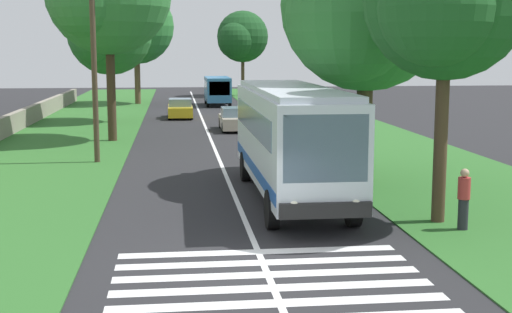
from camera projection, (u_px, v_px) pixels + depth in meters
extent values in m
plane|color=#262628|center=(264.00, 265.00, 16.33)|extent=(160.00, 160.00, 0.00)
cube|color=#2D6628|center=(28.00, 166.00, 30.13)|extent=(120.00, 8.00, 0.04)
cube|color=#2D6628|center=(402.00, 160.00, 32.00)|extent=(120.00, 8.00, 0.04)
cube|color=silver|center=(221.00, 163.00, 31.07)|extent=(110.00, 0.16, 0.01)
cube|color=silver|center=(290.00, 136.00, 23.35)|extent=(11.00, 2.50, 2.90)
cube|color=slate|center=(289.00, 120.00, 23.56)|extent=(9.68, 2.54, 0.85)
cube|color=slate|center=(326.00, 149.00, 17.93)|extent=(0.08, 2.20, 1.74)
cube|color=#1E4C9E|center=(290.00, 166.00, 23.49)|extent=(10.78, 2.53, 0.36)
cube|color=silver|center=(291.00, 90.00, 23.12)|extent=(10.56, 2.30, 0.18)
cube|color=black|center=(326.00, 210.00, 18.05)|extent=(0.16, 2.40, 0.40)
sphere|color=#F2EDCC|center=(294.00, 206.00, 18.00)|extent=(0.24, 0.24, 0.24)
sphere|color=#F2EDCC|center=(356.00, 204.00, 18.18)|extent=(0.24, 0.24, 0.24)
cylinder|color=black|center=(272.00, 209.00, 19.61)|extent=(1.10, 0.32, 1.10)
cylinder|color=black|center=(245.00, 166.00, 26.88)|extent=(1.10, 0.32, 1.10)
cylinder|color=black|center=(353.00, 207.00, 19.88)|extent=(1.10, 0.32, 1.10)
cylinder|color=black|center=(305.00, 165.00, 27.15)|extent=(1.10, 0.32, 1.10)
cube|color=silver|center=(280.00, 303.00, 13.89)|extent=(0.45, 6.80, 0.01)
cube|color=silver|center=(273.00, 288.00, 14.78)|extent=(0.45, 6.80, 0.01)
cube|color=silver|center=(268.00, 275.00, 15.66)|extent=(0.45, 6.80, 0.01)
cube|color=silver|center=(263.00, 263.00, 16.54)|extent=(0.45, 6.80, 0.01)
cube|color=silver|center=(258.00, 252.00, 17.43)|extent=(0.45, 6.80, 0.01)
cube|color=#B7A893|center=(235.00, 122.00, 43.85)|extent=(4.30, 1.75, 0.70)
cube|color=slate|center=(235.00, 112.00, 43.66)|extent=(2.00, 1.61, 0.55)
cylinder|color=black|center=(224.00, 128.00, 42.47)|extent=(0.64, 0.22, 0.64)
cylinder|color=black|center=(221.00, 123.00, 45.12)|extent=(0.64, 0.22, 0.64)
cylinder|color=black|center=(250.00, 127.00, 42.65)|extent=(0.64, 0.22, 0.64)
cylinder|color=black|center=(245.00, 123.00, 45.30)|extent=(0.64, 0.22, 0.64)
cube|color=gold|center=(180.00, 111.00, 51.80)|extent=(4.30, 1.75, 0.70)
cube|color=slate|center=(180.00, 102.00, 51.61)|extent=(2.00, 1.61, 0.55)
cylinder|color=black|center=(169.00, 115.00, 50.41)|extent=(0.64, 0.22, 0.64)
cylinder|color=black|center=(170.00, 112.00, 53.07)|extent=(0.64, 0.22, 0.64)
cylinder|color=black|center=(191.00, 115.00, 50.59)|extent=(0.64, 0.22, 0.64)
cylinder|color=black|center=(191.00, 112.00, 53.24)|extent=(0.64, 0.22, 0.64)
cube|color=teal|center=(217.00, 89.00, 63.30)|extent=(6.00, 2.10, 2.10)
cube|color=slate|center=(217.00, 85.00, 63.44)|extent=(5.04, 2.13, 0.70)
cube|color=slate|center=(220.00, 88.00, 60.35)|extent=(0.06, 1.76, 1.18)
cylinder|color=black|center=(208.00, 103.00, 61.49)|extent=(0.76, 0.24, 0.76)
cylinder|color=black|center=(206.00, 100.00, 65.22)|extent=(0.76, 0.24, 0.76)
cylinder|color=black|center=(230.00, 103.00, 61.70)|extent=(0.76, 0.24, 0.76)
cylinder|color=black|center=(227.00, 100.00, 65.44)|extent=(0.76, 0.24, 0.76)
cylinder|color=brown|center=(111.00, 89.00, 48.34)|extent=(0.49, 0.49, 4.49)
sphere|color=#286B2D|center=(110.00, 32.00, 47.77)|extent=(5.72, 5.72, 5.72)
sphere|color=#286B2D|center=(112.00, 39.00, 49.52)|extent=(3.78, 3.78, 3.78)
sphere|color=#286B2D|center=(94.00, 38.00, 46.33)|extent=(3.33, 3.33, 3.33)
cylinder|color=#3D2D1E|center=(111.00, 84.00, 38.18)|extent=(0.47, 0.47, 6.12)
sphere|color=#337A38|center=(112.00, 3.00, 39.51)|extent=(3.88, 3.88, 3.88)
cylinder|color=brown|center=(137.00, 76.00, 64.87)|extent=(0.52, 0.52, 5.15)
sphere|color=#286B2D|center=(136.00, 26.00, 64.21)|extent=(6.81, 6.81, 6.81)
sphere|color=#286B2D|center=(137.00, 33.00, 66.29)|extent=(4.24, 4.24, 4.24)
sphere|color=#286B2D|center=(124.00, 31.00, 62.49)|extent=(5.06, 5.06, 5.06)
cylinder|color=#4C3826|center=(364.00, 117.00, 26.56)|extent=(0.60, 0.60, 4.78)
sphere|color=#337A38|center=(367.00, 4.00, 25.95)|extent=(6.38, 6.38, 6.38)
sphere|color=#337A38|center=(353.00, 20.00, 27.90)|extent=(4.16, 4.16, 4.16)
sphere|color=#337A38|center=(352.00, 15.00, 24.34)|extent=(4.62, 4.62, 4.62)
cylinder|color=#4C3826|center=(243.00, 73.00, 76.65)|extent=(0.37, 0.37, 4.81)
sphere|color=#19471E|center=(243.00, 37.00, 76.06)|extent=(5.51, 5.51, 5.51)
sphere|color=#19471E|center=(241.00, 41.00, 77.75)|extent=(3.72, 3.72, 3.72)
sphere|color=#19471E|center=(236.00, 40.00, 74.68)|extent=(3.93, 3.93, 3.93)
cylinder|color=#4C3826|center=(441.00, 134.00, 20.02)|extent=(0.38, 0.38, 5.05)
sphere|color=#1E5623|center=(428.00, 13.00, 20.85)|extent=(3.12, 3.12, 3.12)
sphere|color=#1E5623|center=(437.00, 8.00, 18.31)|extent=(3.08, 3.08, 3.08)
cylinder|color=#473828|center=(94.00, 72.00, 30.64)|extent=(0.24, 0.24, 7.90)
cylinder|color=#26262D|center=(463.00, 214.00, 19.41)|extent=(0.28, 0.28, 0.85)
cylinder|color=#B23333|center=(464.00, 188.00, 19.30)|extent=(0.34, 0.34, 0.60)
sphere|color=tan|center=(465.00, 173.00, 19.24)|extent=(0.24, 0.24, 0.24)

